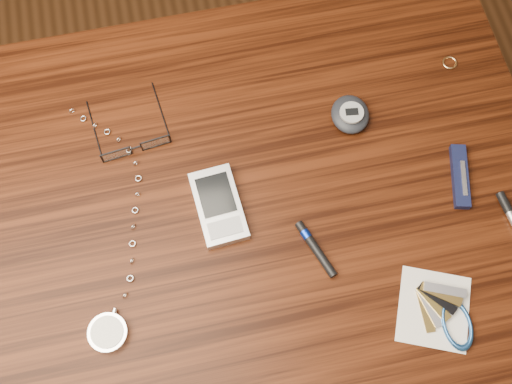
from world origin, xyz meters
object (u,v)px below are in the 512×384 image
(pedometer, at_px, (350,114))
(pocket_knife, at_px, (460,176))
(pda_phone, at_px, (219,206))
(desk, at_px, (213,238))
(pocket_watch, at_px, (109,323))
(eyeglasses, at_px, (135,145))
(notepad_keys, at_px, (445,315))

(pedometer, relative_size, pocket_knife, 0.73)
(pedometer, bearing_deg, pda_phone, -155.22)
(desk, height_order, pocket_watch, pocket_watch)
(desk, bearing_deg, eyeglasses, 123.91)
(pocket_watch, distance_m, pedometer, 0.45)
(desk, bearing_deg, pedometer, 25.06)
(desk, distance_m, pocket_watch, 0.23)
(pda_phone, xyz_separation_m, notepad_keys, (0.27, -0.21, -0.00))
(notepad_keys, bearing_deg, eyeglasses, 138.04)
(desk, relative_size, pocket_watch, 2.70)
(pocket_knife, bearing_deg, pocket_watch, -168.74)
(pocket_watch, distance_m, pda_phone, 0.22)
(pocket_watch, bearing_deg, notepad_keys, -10.60)
(notepad_keys, relative_size, pocket_knife, 1.33)
(desk, height_order, pocket_knife, pocket_knife)
(eyeglasses, distance_m, pedometer, 0.32)
(desk, relative_size, pedometer, 13.88)
(pda_phone, bearing_deg, eyeglasses, 130.85)
(eyeglasses, xyz_separation_m, pocket_knife, (0.45, -0.14, -0.00))
(eyeglasses, height_order, pda_phone, eyeglasses)
(eyeglasses, distance_m, notepad_keys, 0.49)
(eyeglasses, height_order, pedometer, pedometer)
(desk, distance_m, pocket_knife, 0.38)
(pedometer, height_order, pocket_knife, pedometer)
(eyeglasses, height_order, pocket_watch, eyeglasses)
(notepad_keys, xyz_separation_m, pocket_knife, (0.08, 0.19, 0.00))
(pocket_watch, relative_size, pda_phone, 3.15)
(eyeglasses, xyz_separation_m, pda_phone, (0.10, -0.12, -0.00))
(desk, bearing_deg, pocket_knife, -2.83)
(pocket_watch, height_order, notepad_keys, pocket_watch)
(notepad_keys, distance_m, pocket_knife, 0.20)
(pda_phone, bearing_deg, pocket_knife, -4.45)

